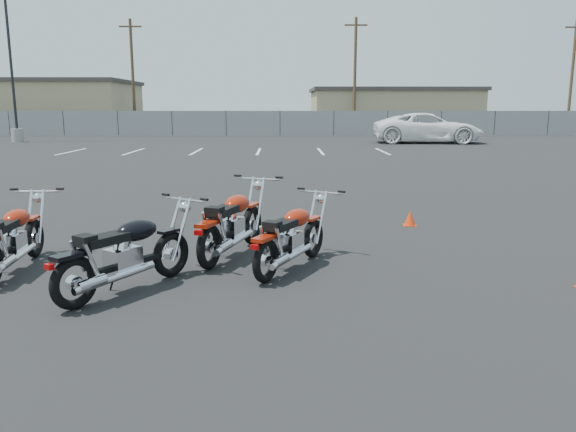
{
  "coord_description": "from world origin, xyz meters",
  "views": [
    {
      "loc": [
        0.11,
        -7.15,
        2.18
      ],
      "look_at": [
        0.2,
        0.6,
        0.65
      ],
      "focal_mm": 35.0,
      "sensor_mm": 36.0,
      "label": 1
    }
  ],
  "objects_px": {
    "motorcycle_second_black": "(126,254)",
    "white_van": "(428,119)",
    "motorcycle_third_red": "(233,223)",
    "motorcycle_rear_red": "(292,237)",
    "motorcycle_front_red": "(13,238)"
  },
  "relations": [
    {
      "from": "motorcycle_third_red",
      "to": "white_van",
      "type": "xyz_separation_m",
      "value": [
        9.36,
        25.37,
        0.9
      ]
    },
    {
      "from": "motorcycle_front_red",
      "to": "motorcycle_second_black",
      "type": "bearing_deg",
      "value": -26.89
    },
    {
      "from": "motorcycle_front_red",
      "to": "motorcycle_third_red",
      "type": "distance_m",
      "value": 2.94
    },
    {
      "from": "motorcycle_front_red",
      "to": "motorcycle_second_black",
      "type": "height_order",
      "value": "motorcycle_second_black"
    },
    {
      "from": "motorcycle_front_red",
      "to": "white_van",
      "type": "xyz_separation_m",
      "value": [
        12.2,
        26.11,
        0.94
      ]
    },
    {
      "from": "motorcycle_front_red",
      "to": "white_van",
      "type": "height_order",
      "value": "white_van"
    },
    {
      "from": "motorcycle_second_black",
      "to": "white_van",
      "type": "xyz_separation_m",
      "value": [
        10.47,
        26.99,
        0.92
      ]
    },
    {
      "from": "motorcycle_front_red",
      "to": "motorcycle_rear_red",
      "type": "xyz_separation_m",
      "value": [
        3.7,
        0.04,
        -0.0
      ]
    },
    {
      "from": "motorcycle_second_black",
      "to": "motorcycle_front_red",
      "type": "bearing_deg",
      "value": 153.11
    },
    {
      "from": "motorcycle_front_red",
      "to": "motorcycle_third_red",
      "type": "relative_size",
      "value": 0.93
    },
    {
      "from": "motorcycle_third_red",
      "to": "motorcycle_rear_red",
      "type": "distance_m",
      "value": 1.1
    },
    {
      "from": "motorcycle_second_black",
      "to": "motorcycle_rear_red",
      "type": "xyz_separation_m",
      "value": [
        1.96,
        0.92,
        -0.02
      ]
    },
    {
      "from": "motorcycle_front_red",
      "to": "motorcycle_second_black",
      "type": "xyz_separation_m",
      "value": [
        1.73,
        -0.88,
        0.02
      ]
    },
    {
      "from": "motorcycle_third_red",
      "to": "motorcycle_rear_red",
      "type": "height_order",
      "value": "motorcycle_third_red"
    },
    {
      "from": "motorcycle_rear_red",
      "to": "white_van",
      "type": "distance_m",
      "value": 27.44
    }
  ]
}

